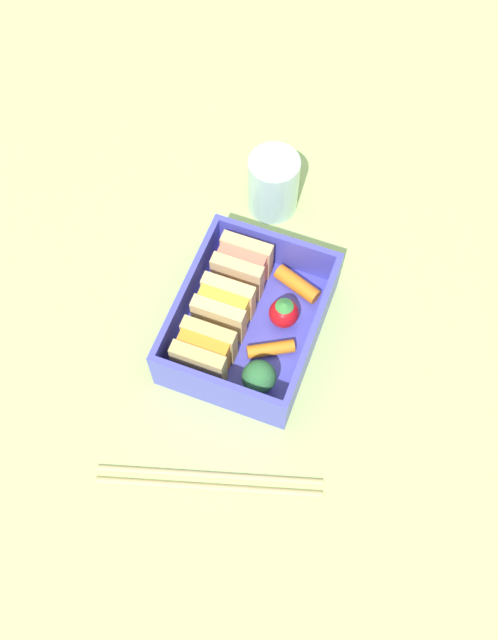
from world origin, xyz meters
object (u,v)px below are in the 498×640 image
Objects in this scene: sandwich_center_left at (224,308)px; broccoli_floret at (259,377)px; carrot_stick_left at (271,349)px; sandwich_center at (242,266)px; chopstick_pair at (209,481)px; drinking_glass at (273,184)px; strawberry_far_left at (284,313)px; sandwich_left at (204,352)px; carrot_stick_far_left at (297,284)px.

broccoli_floret is (-5.57, -5.67, -0.04)cm from sandwich_center_left.
sandwich_center_left is at bearing 72.09° from carrot_stick_left.
broccoli_floret is at bearing -134.52° from sandwich_center_left.
sandwich_center reaches higher than chopstick_pair.
sandwich_center_left is 0.72× the size of drinking_glass.
strawberry_far_left is at bearing -71.02° from sandwich_center_left.
drinking_glass reaches higher than carrot_stick_left.
broccoli_floret is 0.89× the size of carrot_stick_left.
carrot_stick_left is 3.79cm from strawberry_far_left.
sandwich_left is 9.97cm from sandwich_center.
drinking_glass is at bearing 23.75° from strawberry_far_left.
sandwich_left is 1.00× the size of sandwich_center.
sandwich_left is 20.46cm from drinking_glass.
sandwich_center is 1.07× the size of carrot_stick_far_left.
sandwich_left is 11.72cm from chopstick_pair.
sandwich_center is (4.98, 0.00, 0.00)cm from sandwich_center_left.
carrot_stick_left is at bearing -59.76° from sandwich_left.
carrot_stick_far_left is at bearing -2.95° from chopstick_pair.
sandwich_center_left is at bearing 180.00° from sandwich_center.
drinking_glass is at bearing 32.12° from carrot_stick_far_left.
carrot_stick_left is (-1.78, -5.50, -1.71)cm from sandwich_center_left.
sandwich_center_left is 1.29× the size of broccoli_floret.
carrot_stick_left is (-6.76, -5.50, -1.71)cm from sandwich_center.
carrot_stick_far_left is (10.78, -5.60, -1.55)cm from sandwich_left.
carrot_stick_far_left is (5.80, -5.60, -1.55)cm from sandwich_center_left.
sandwich_center_left reaches higher than strawberry_far_left.
chopstick_pair is at bearing -167.48° from sandwich_center.
drinking_glass reaches higher than strawberry_far_left.
chopstick_pair is at bearing -156.42° from sandwich_left.
carrot_stick_left is (3.79, 0.17, -1.68)cm from broccoli_floret.
sandwich_left is 0.72× the size of drinking_glass.
sandwich_center_left is at bearing 0.00° from sandwich_left.
sandwich_center is at bearing -177.41° from drinking_glass.
sandwich_center reaches higher than carrot_stick_far_left.
sandwich_center is 1.46× the size of strawberry_far_left.
sandwich_center_left is 1.14× the size of carrot_stick_left.
sandwich_center is 5.87cm from carrot_stick_far_left.
sandwich_center is (9.97, 0.00, 0.00)cm from sandwich_left.
strawberry_far_left is 17.41cm from chopstick_pair.
carrot_stick_left is at bearing -107.91° from sandwich_center_left.
strawberry_far_left is at bearing -38.67° from sandwich_left.
broccoli_floret is 0.56× the size of drinking_glass.
sandwich_left and sandwich_center_left have the same top height.
sandwich_center_left is 1.46× the size of strawberry_far_left.
carrot_stick_far_left is (11.37, 0.07, -1.52)cm from broccoli_floret.
carrot_stick_left is 0.63× the size of drinking_glass.
chopstick_pair is at bearing 176.70° from strawberry_far_left.
carrot_stick_left is 13.65cm from chopstick_pair.
sandwich_center_left is at bearing 108.98° from strawberry_far_left.
sandwich_left is 6.59cm from carrot_stick_left.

